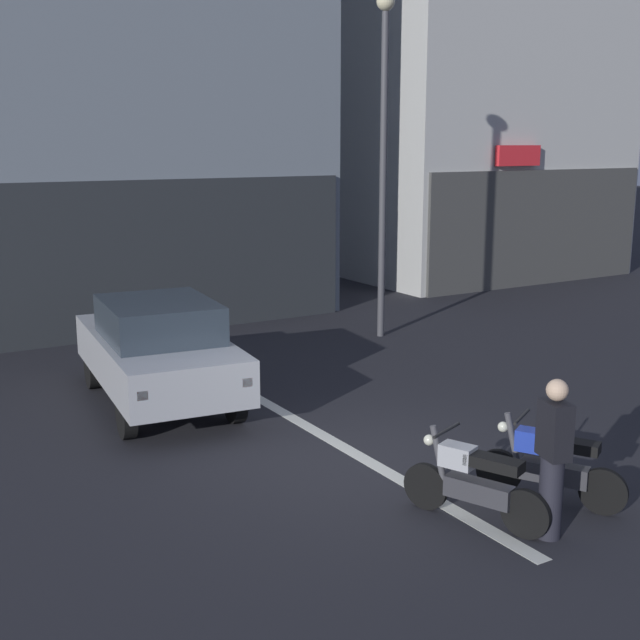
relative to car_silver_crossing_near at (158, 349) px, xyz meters
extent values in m
plane|color=#232328|center=(1.42, -3.56, -0.89)|extent=(120.00, 120.00, 0.00)
cube|color=silver|center=(1.42, 2.44, -0.88)|extent=(0.20, 18.00, 0.01)
cube|color=#292C30|center=(1.76, 4.62, 0.71)|extent=(8.58, 0.10, 3.20)
cube|color=#454543|center=(13.00, 4.95, 0.71)|extent=(7.81, 0.10, 3.20)
cube|color=red|center=(12.00, 4.88, 2.71)|extent=(1.49, 0.16, 0.54)
cylinder|color=black|center=(-0.63, 1.41, -0.57)|extent=(0.25, 0.66, 0.64)
cylinder|color=black|center=(0.92, 1.25, -0.57)|extent=(0.25, 0.66, 0.64)
cylinder|color=black|center=(-0.91, -1.17, -0.57)|extent=(0.25, 0.66, 0.64)
cylinder|color=black|center=(0.63, -1.34, -0.57)|extent=(0.25, 0.66, 0.64)
cube|color=#B7BABF|center=(0.00, 0.04, -0.14)|extent=(2.19, 4.27, 0.66)
cube|color=#2D3842|center=(-0.01, -0.11, 0.47)|extent=(1.75, 2.12, 0.56)
cube|color=red|center=(-0.92, -1.89, -0.09)|extent=(0.15, 0.07, 0.12)
cube|color=red|center=(0.48, -2.05, -0.09)|extent=(0.15, 0.07, 0.12)
cylinder|color=#47474C|center=(5.56, 2.03, 2.31)|extent=(0.14, 0.14, 6.40)
sphere|color=beige|center=(5.56, 2.03, 5.70)|extent=(0.36, 0.36, 0.36)
cylinder|color=black|center=(1.18, -5.02, -0.63)|extent=(0.26, 0.51, 0.52)
cylinder|color=black|center=(1.62, -6.09, -0.63)|extent=(0.26, 0.51, 0.52)
cube|color=#38383D|center=(1.42, -5.60, -0.52)|extent=(0.46, 0.76, 0.22)
cube|color=black|center=(1.48, -5.75, -0.17)|extent=(0.43, 0.64, 0.12)
cube|color=#B2B5BA|center=(1.32, -5.36, -0.19)|extent=(0.34, 0.42, 0.24)
cylinder|color=#4C4C51|center=(1.24, -5.16, -0.25)|extent=(0.15, 0.25, 0.70)
cylinder|color=black|center=(1.27, -5.23, 0.07)|extent=(0.52, 0.24, 0.04)
sphere|color=silver|center=(1.19, -5.04, -0.09)|extent=(0.12, 0.12, 0.12)
cylinder|color=black|center=(2.16, -5.12, -0.63)|extent=(0.32, 0.49, 0.52)
cylinder|color=black|center=(2.73, -6.12, -0.63)|extent=(0.32, 0.49, 0.52)
cube|color=#38383D|center=(2.47, -5.66, -0.52)|extent=(0.54, 0.74, 0.22)
cube|color=black|center=(2.55, -5.80, -0.17)|extent=(0.49, 0.63, 0.12)
cube|color=#233DB7|center=(2.34, -5.44, -0.19)|extent=(0.37, 0.42, 0.24)
cylinder|color=#4C4C51|center=(2.23, -5.25, -0.25)|extent=(0.18, 0.24, 0.70)
cylinder|color=black|center=(2.27, -5.32, 0.07)|extent=(0.49, 0.31, 0.04)
sphere|color=silver|center=(2.17, -5.14, -0.09)|extent=(0.12, 0.12, 0.12)
cylinder|color=#23232D|center=(1.84, -6.20, -0.46)|extent=(0.24, 0.24, 0.86)
cube|color=black|center=(1.84, -6.20, 0.26)|extent=(0.31, 0.41, 0.58)
sphere|color=beige|center=(1.84, -6.20, 0.67)|extent=(0.22, 0.22, 0.22)
camera|label=1|loc=(-4.16, -11.64, 3.05)|focal=46.38mm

